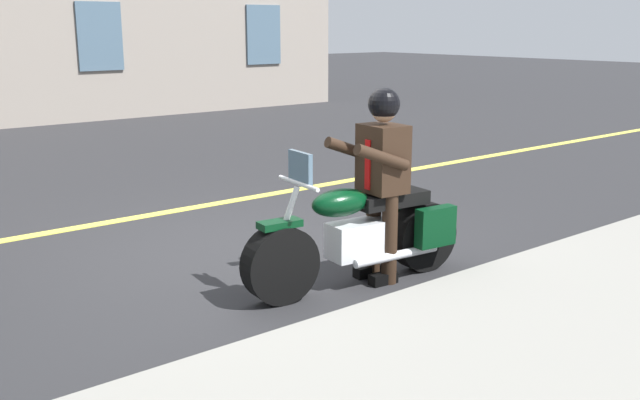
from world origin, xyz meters
TOP-DOWN VIEW (x-y plane):
  - ground_plane at (0.00, 0.00)m, footprint 80.00×80.00m
  - lane_center_stripe at (0.00, -2.00)m, footprint 60.00×0.16m
  - motorcycle_main at (-0.28, 1.38)m, footprint 2.22×0.74m
  - rider_main at (-0.47, 1.40)m, footprint 0.66×0.59m

SIDE VIEW (x-z plane):
  - ground_plane at x=0.00m, z-range 0.00..0.00m
  - lane_center_stripe at x=0.00m, z-range 0.00..0.01m
  - motorcycle_main at x=-0.28m, z-range -0.18..1.08m
  - rider_main at x=-0.47m, z-range 0.17..1.91m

